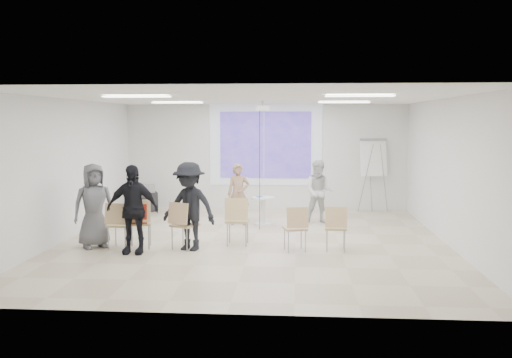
# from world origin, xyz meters

# --- Properties ---
(floor) EXTENTS (8.00, 9.00, 0.10)m
(floor) POSITION_xyz_m (0.00, 0.00, -0.05)
(floor) COLOR beige
(floor) RESTS_ON ground
(ceiling) EXTENTS (8.00, 9.00, 0.10)m
(ceiling) POSITION_xyz_m (0.00, 0.00, 3.05)
(ceiling) COLOR white
(ceiling) RESTS_ON wall_back
(wall_back) EXTENTS (8.00, 0.10, 3.00)m
(wall_back) POSITION_xyz_m (0.00, 4.55, 1.50)
(wall_back) COLOR silver
(wall_back) RESTS_ON floor
(wall_left) EXTENTS (0.10, 9.00, 3.00)m
(wall_left) POSITION_xyz_m (-4.05, 0.00, 1.50)
(wall_left) COLOR silver
(wall_left) RESTS_ON floor
(wall_right) EXTENTS (0.10, 9.00, 3.00)m
(wall_right) POSITION_xyz_m (4.05, 0.00, 1.50)
(wall_right) COLOR silver
(wall_right) RESTS_ON floor
(projection_halo) EXTENTS (3.20, 0.01, 2.30)m
(projection_halo) POSITION_xyz_m (0.00, 4.49, 1.85)
(projection_halo) COLOR silver
(projection_halo) RESTS_ON wall_back
(projection_image) EXTENTS (2.60, 0.01, 1.90)m
(projection_image) POSITION_xyz_m (0.00, 4.47, 1.85)
(projection_image) COLOR #4430A6
(projection_image) RESTS_ON wall_back
(pedestal_table) EXTENTS (0.74, 0.74, 0.70)m
(pedestal_table) POSITION_xyz_m (0.08, 2.00, 0.39)
(pedestal_table) COLOR white
(pedestal_table) RESTS_ON floor
(player_left) EXTENTS (0.68, 0.51, 1.70)m
(player_left) POSITION_xyz_m (-0.52, 2.00, 0.85)
(player_left) COLOR tan
(player_left) RESTS_ON floor
(player_right) EXTENTS (0.85, 0.69, 1.74)m
(player_right) POSITION_xyz_m (1.46, 2.34, 0.87)
(player_right) COLOR silver
(player_right) RESTS_ON floor
(controller_left) EXTENTS (0.06, 0.12, 0.04)m
(controller_left) POSITION_xyz_m (-0.34, 2.25, 1.12)
(controller_left) COLOR white
(controller_left) RESTS_ON player_left
(controller_right) EXTENTS (0.04, 0.12, 0.04)m
(controller_right) POSITION_xyz_m (1.28, 2.59, 1.18)
(controller_right) COLOR white
(controller_right) RESTS_ON player_right
(chair_far_left) EXTENTS (0.48, 0.51, 0.93)m
(chair_far_left) POSITION_xyz_m (-2.62, -0.82, 0.55)
(chair_far_left) COLOR tan
(chair_far_left) RESTS_ON floor
(chair_left_mid) EXTENTS (0.55, 0.58, 1.00)m
(chair_left_mid) POSITION_xyz_m (-2.21, -0.78, 0.59)
(chair_left_mid) COLOR tan
(chair_left_mid) RESTS_ON floor
(chair_left_inner) EXTENTS (0.60, 0.62, 0.95)m
(chair_left_inner) POSITION_xyz_m (-1.34, -0.80, 0.56)
(chair_left_inner) COLOR tan
(chair_left_inner) RESTS_ON floor
(chair_center) EXTENTS (0.47, 0.50, 1.00)m
(chair_center) POSITION_xyz_m (-0.30, -0.38, 0.59)
(chair_center) COLOR tan
(chair_center) RESTS_ON floor
(chair_right_inner) EXTENTS (0.51, 0.54, 0.89)m
(chair_right_inner) POSITION_xyz_m (0.90, -0.84, 0.53)
(chair_right_inner) COLOR tan
(chair_right_inner) RESTS_ON floor
(chair_right_far) EXTENTS (0.43, 0.46, 0.89)m
(chair_right_far) POSITION_xyz_m (1.67, -0.74, 0.53)
(chair_right_far) COLOR tan
(chair_right_far) RESTS_ON floor
(red_jacket) EXTENTS (0.42, 0.17, 0.39)m
(red_jacket) POSITION_xyz_m (-2.22, -0.91, 0.72)
(red_jacket) COLOR #A72A14
(red_jacket) RESTS_ON chair_left_mid
(laptop) EXTENTS (0.42, 0.38, 0.03)m
(laptop) POSITION_xyz_m (-1.30, -0.71, 0.51)
(laptop) COLOR black
(laptop) RESTS_ON chair_left_inner
(audience_left) EXTENTS (1.16, 0.72, 1.96)m
(audience_left) POSITION_xyz_m (-2.22, -1.17, 0.98)
(audience_left) COLOR black
(audience_left) RESTS_ON floor
(audience_mid) EXTENTS (1.43, 1.07, 1.97)m
(audience_mid) POSITION_xyz_m (-1.19, -0.83, 0.98)
(audience_mid) COLOR black
(audience_mid) RESTS_ON floor
(audience_outer) EXTENTS (1.11, 1.01, 1.90)m
(audience_outer) POSITION_xyz_m (-3.14, -0.72, 0.95)
(audience_outer) COLOR slate
(audience_outer) RESTS_ON floor
(flipchart_easel) EXTENTS (0.87, 0.68, 2.05)m
(flipchart_easel) POSITION_xyz_m (3.01, 4.19, 1.51)
(flipchart_easel) COLOR gray
(flipchart_easel) RESTS_ON floor
(av_cart) EXTENTS (0.62, 0.56, 0.76)m
(av_cart) POSITION_xyz_m (-3.28, 3.90, 0.35)
(av_cart) COLOR black
(av_cart) RESTS_ON floor
(ceiling_projector) EXTENTS (0.30, 0.25, 3.00)m
(ceiling_projector) POSITION_xyz_m (0.10, 1.49, 2.69)
(ceiling_projector) COLOR white
(ceiling_projector) RESTS_ON ceiling
(fluor_panel_nw) EXTENTS (1.20, 0.30, 0.02)m
(fluor_panel_nw) POSITION_xyz_m (-2.00, 2.00, 2.97)
(fluor_panel_nw) COLOR white
(fluor_panel_nw) RESTS_ON ceiling
(fluor_panel_ne) EXTENTS (1.20, 0.30, 0.02)m
(fluor_panel_ne) POSITION_xyz_m (2.00, 2.00, 2.97)
(fluor_panel_ne) COLOR white
(fluor_panel_ne) RESTS_ON ceiling
(fluor_panel_sw) EXTENTS (1.20, 0.30, 0.02)m
(fluor_panel_sw) POSITION_xyz_m (-2.00, -1.50, 2.97)
(fluor_panel_sw) COLOR white
(fluor_panel_sw) RESTS_ON ceiling
(fluor_panel_se) EXTENTS (1.20, 0.30, 0.02)m
(fluor_panel_se) POSITION_xyz_m (2.00, -1.50, 2.97)
(fluor_panel_se) COLOR white
(fluor_panel_se) RESTS_ON ceiling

